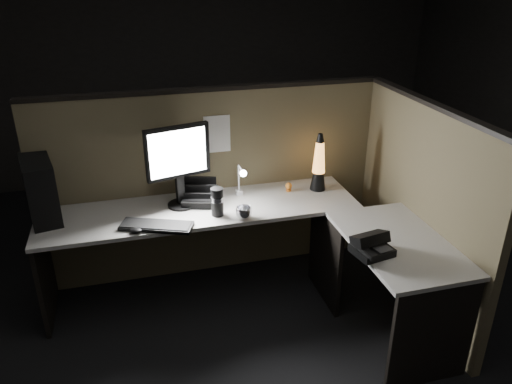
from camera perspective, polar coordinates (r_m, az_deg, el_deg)
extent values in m
plane|color=black|center=(3.59, -1.70, -16.24)|extent=(6.00, 6.00, 0.00)
plane|color=#282623|center=(5.76, -9.06, 14.49)|extent=(6.00, 0.00, 6.00)
cube|color=brown|center=(3.96, -4.97, 0.80)|extent=(2.66, 0.06, 1.50)
cube|color=brown|center=(3.71, 18.17, -2.12)|extent=(0.06, 1.66, 1.50)
cube|color=#B3B0A9|center=(3.66, -6.32, -1.99)|extent=(2.30, 0.60, 0.03)
cube|color=#B3B0A9|center=(3.34, 15.97, -5.60)|extent=(0.60, 1.00, 0.03)
cube|color=black|center=(3.87, -22.99, -8.64)|extent=(0.03, 0.55, 0.70)
cube|color=black|center=(3.23, 19.52, -15.32)|extent=(0.55, 0.03, 0.70)
cube|color=black|center=(3.79, 7.88, -7.35)|extent=(0.03, 0.55, 0.70)
cube|color=black|center=(3.69, -23.41, 0.21)|extent=(0.27, 0.44, 0.43)
cylinder|color=black|center=(3.69, -8.50, -1.43)|extent=(0.20, 0.20, 0.02)
cube|color=black|center=(3.66, -8.66, 0.39)|extent=(0.07, 0.06, 0.22)
cube|color=black|center=(3.55, -8.94, 4.55)|extent=(0.46, 0.15, 0.38)
cube|color=white|center=(3.53, -8.90, 4.44)|extent=(0.40, 0.10, 0.32)
cube|color=black|center=(3.42, -11.30, -3.82)|extent=(0.51, 0.33, 0.02)
ellipsoid|color=black|center=(3.38, -13.57, -4.33)|extent=(0.10, 0.08, 0.03)
cube|color=silver|center=(3.83, -1.96, -0.03)|extent=(0.05, 0.06, 0.03)
cylinder|color=silver|center=(3.78, -1.98, 1.63)|extent=(0.01, 0.01, 0.21)
cylinder|color=silver|center=(3.68, -1.76, 2.70)|extent=(0.01, 0.14, 0.01)
sphere|color=white|center=(3.61, -1.47, 2.15)|extent=(0.05, 0.05, 0.05)
cube|color=black|center=(3.71, -6.29, -0.86)|extent=(0.31, 0.29, 0.05)
cube|color=black|center=(3.66, -6.22, -0.51)|extent=(0.26, 0.09, 0.09)
cube|color=black|center=(3.75, -6.54, 0.79)|extent=(0.26, 0.09, 0.18)
cone|color=black|center=(3.92, 7.09, 1.31)|extent=(0.12, 0.12, 0.14)
cone|color=orange|center=(3.85, 7.24, 3.96)|extent=(0.10, 0.10, 0.24)
sphere|color=maroon|center=(3.88, 7.18, 2.89)|extent=(0.05, 0.05, 0.05)
sphere|color=maroon|center=(3.85, 7.25, 4.11)|extent=(0.04, 0.04, 0.04)
cone|color=black|center=(3.80, 7.37, 6.15)|extent=(0.06, 0.06, 0.07)
cylinder|color=black|center=(3.49, -4.45, -1.13)|extent=(0.09, 0.09, 0.21)
imported|color=silver|center=(3.46, -1.40, -2.39)|extent=(0.14, 0.14, 0.09)
sphere|color=orange|center=(3.87, 3.76, 0.70)|extent=(0.05, 0.05, 0.05)
cube|color=white|center=(3.78, -4.46, 6.61)|extent=(0.20, 0.00, 0.28)
cube|color=black|center=(3.15, 13.11, -6.50)|extent=(0.25, 0.23, 0.05)
cube|color=black|center=(3.15, 12.89, -5.25)|extent=(0.24, 0.17, 0.10)
cube|color=black|center=(3.07, 12.44, -6.68)|extent=(0.08, 0.17, 0.03)
cube|color=#3F3F42|center=(3.13, 14.19, -6.20)|extent=(0.11, 0.11, 0.00)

